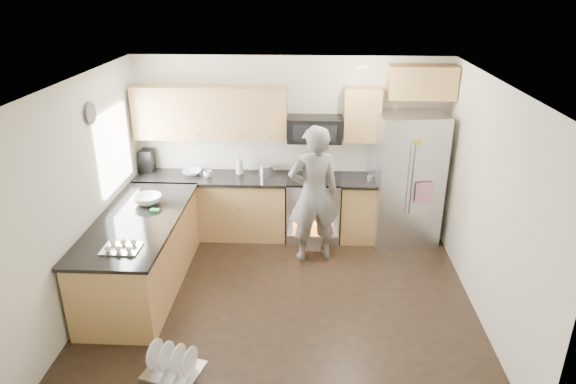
# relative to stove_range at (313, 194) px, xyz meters

# --- Properties ---
(ground) EXTENTS (4.50, 4.50, 0.00)m
(ground) POSITION_rel_stove_range_xyz_m (-0.35, -1.69, -0.68)
(ground) COLOR black
(ground) RESTS_ON ground
(room_shell) EXTENTS (4.54, 4.04, 2.62)m
(room_shell) POSITION_rel_stove_range_xyz_m (-0.39, -1.68, 1.00)
(room_shell) COLOR silver
(room_shell) RESTS_ON ground
(back_cabinet_run) EXTENTS (4.45, 0.64, 2.50)m
(back_cabinet_run) POSITION_rel_stove_range_xyz_m (-0.94, 0.06, 0.29)
(back_cabinet_run) COLOR #AB7844
(back_cabinet_run) RESTS_ON ground
(peninsula) EXTENTS (0.96, 2.36, 1.03)m
(peninsula) POSITION_rel_stove_range_xyz_m (-2.10, -1.44, -0.21)
(peninsula) COLOR #AB7844
(peninsula) RESTS_ON ground
(stove_range) EXTENTS (0.76, 0.97, 1.79)m
(stove_range) POSITION_rel_stove_range_xyz_m (0.00, 0.00, 0.00)
(stove_range) COLOR #B7B7BC
(stove_range) RESTS_ON ground
(refrigerator) EXTENTS (1.03, 0.86, 1.89)m
(refrigerator) POSITION_rel_stove_range_xyz_m (1.30, 0.01, 0.27)
(refrigerator) COLOR #B7B7BC
(refrigerator) RESTS_ON ground
(person) EXTENTS (0.78, 0.61, 1.88)m
(person) POSITION_rel_stove_range_xyz_m (0.00, -0.65, 0.26)
(person) COLOR slate
(person) RESTS_ON ground
(dish_rack) EXTENTS (0.62, 0.55, 0.33)m
(dish_rack) POSITION_rel_stove_range_xyz_m (-1.35, -2.97, -0.59)
(dish_rack) COLOR #B7B7BC
(dish_rack) RESTS_ON ground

